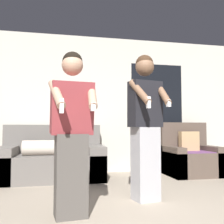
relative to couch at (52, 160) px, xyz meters
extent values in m
cube|color=beige|center=(0.94, 0.52, 1.04)|extent=(6.15, 0.06, 2.70)
cube|color=black|center=(2.10, 0.48, 1.24)|extent=(1.10, 0.01, 1.30)
cube|color=slate|center=(0.00, -0.05, -0.10)|extent=(1.72, 0.98, 0.42)
cube|color=slate|center=(0.00, 0.33, 0.36)|extent=(1.72, 0.22, 0.50)
cube|color=slate|center=(-0.72, -0.05, -0.03)|extent=(0.28, 0.98, 0.56)
cube|color=slate|center=(0.72, -0.05, -0.03)|extent=(0.28, 0.98, 0.56)
cylinder|color=beige|center=(0.00, -0.17, 0.23)|extent=(0.94, 0.24, 0.24)
cube|color=brown|center=(2.51, -0.13, -0.10)|extent=(0.93, 0.84, 0.43)
cube|color=brown|center=(2.51, 0.19, 0.39)|extent=(0.93, 0.20, 0.55)
cube|color=brown|center=(2.14, -0.13, -0.05)|extent=(0.18, 0.84, 0.53)
cube|color=brown|center=(2.89, -0.13, -0.05)|extent=(0.18, 0.84, 0.53)
cube|color=#704275|center=(2.51, -0.17, 0.12)|extent=(0.79, 0.67, 0.01)
cube|color=tan|center=(2.51, -0.07, 0.31)|extent=(0.36, 0.14, 0.36)
cube|color=#56514C|center=(0.22, -2.01, 0.09)|extent=(0.33, 0.28, 0.80)
cube|color=#99383D|center=(0.22, -2.03, 0.75)|extent=(0.43, 0.33, 0.54)
sphere|color=tan|center=(0.23, -2.04, 1.18)|extent=(0.21, 0.21, 0.21)
sphere|color=black|center=(0.23, -2.03, 1.21)|extent=(0.20, 0.20, 0.20)
cylinder|color=tan|center=(0.08, -2.19, 0.86)|extent=(0.18, 0.36, 0.31)
cube|color=white|center=(0.12, -2.34, 0.74)|extent=(0.04, 0.04, 0.13)
cylinder|color=tan|center=(0.41, -2.15, 0.86)|extent=(0.10, 0.36, 0.31)
cube|color=white|center=(0.40, -2.31, 0.74)|extent=(0.05, 0.04, 0.08)
cube|color=#B2B2B7|center=(1.13, -1.59, 0.12)|extent=(0.33, 0.29, 0.87)
cube|color=black|center=(1.13, -1.59, 0.84)|extent=(0.42, 0.30, 0.56)
sphere|color=brown|center=(1.13, -1.59, 1.31)|extent=(0.23, 0.23, 0.23)
sphere|color=#3D2819|center=(1.13, -1.58, 1.35)|extent=(0.22, 0.22, 0.22)
cylinder|color=brown|center=(1.01, -1.77, 0.97)|extent=(0.20, 0.36, 0.33)
cube|color=white|center=(1.06, -1.91, 0.83)|extent=(0.04, 0.04, 0.13)
cylinder|color=brown|center=(1.31, -1.71, 0.97)|extent=(0.10, 0.36, 0.33)
cube|color=white|center=(1.32, -1.86, 0.83)|extent=(0.05, 0.04, 0.08)
camera|label=1|loc=(0.10, -4.64, 0.54)|focal=42.00mm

